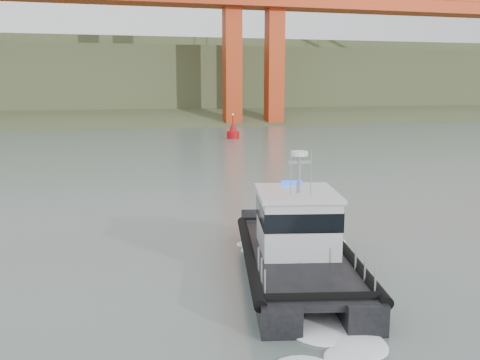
% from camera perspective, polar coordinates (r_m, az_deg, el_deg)
% --- Properties ---
extents(ground, '(400.00, 400.00, 0.00)m').
position_cam_1_polar(ground, '(22.58, 1.47, -9.65)').
color(ground, '#566761').
rests_on(ground, ground).
extents(headlands, '(500.00, 105.36, 27.12)m').
position_cam_1_polar(headlands, '(145.98, -12.78, 9.81)').
color(headlands, '#41502E').
rests_on(headlands, ground).
extents(patrol_boat, '(6.09, 11.41, 5.26)m').
position_cam_1_polar(patrol_boat, '(21.79, 6.15, -6.81)').
color(patrol_boat, black).
rests_on(patrol_boat, ground).
extents(nav_buoy, '(1.79, 1.79, 3.72)m').
position_cam_1_polar(nav_buoy, '(75.13, -0.76, 5.18)').
color(nav_buoy, '#A30B10').
rests_on(nav_buoy, ground).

